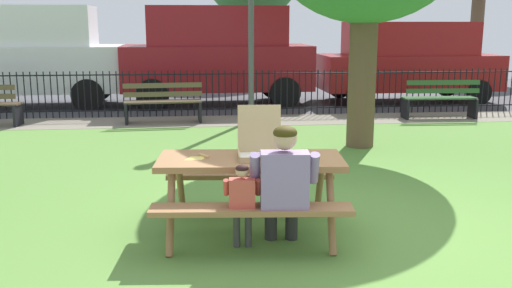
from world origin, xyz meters
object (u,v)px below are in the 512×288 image
Objects in this scene: parked_car_center at (217,53)px; pizza_slice_on_table at (198,157)px; picnic_table_foreground at (251,175)px; parked_car_left at (24,54)px; parked_car_right at (408,60)px; adult_at_table at (284,183)px; child_at_table at (242,199)px; pizza_box_open at (260,144)px; park_bench_center at (163,103)px; park_bench_right at (440,99)px.

pizza_slice_on_table is at bearing -93.07° from parked_car_center.
parked_car_left is at bearing 117.08° from picnic_table_foreground.
pizza_slice_on_table is at bearing -120.70° from parked_car_right.
adult_at_table is at bearing -36.43° from pizza_slice_on_table.
child_at_table reaches higher than picnic_table_foreground.
pizza_box_open is 0.10× the size of parked_car_center.
pizza_box_open reaches higher than pizza_slice_on_table.
parked_car_center reaches higher than park_bench_center.
pizza_slice_on_table is 0.05× the size of parked_car_right.
child_at_table is at bearing 179.76° from adult_at_table.
park_bench_right is (4.86, 7.08, -0.10)m from child_at_table.
pizza_box_open is at bearing 2.63° from pizza_slice_on_table.
park_bench_right is 0.34× the size of parked_car_left.
park_bench_right is 2.84m from parked_car_right.
pizza_box_open is at bearing 34.93° from picnic_table_foreground.
park_bench_right is at bearing 54.17° from picnic_table_foreground.
parked_car_center is (0.11, 9.82, 0.79)m from child_at_table.
parked_car_left is at bearing 114.62° from pizza_slice_on_table.
pizza_box_open is 0.62m from pizza_slice_on_table.
parked_car_right is (4.98, 9.30, 0.50)m from picnic_table_foreground.
picnic_table_foreground is 0.54m from child_at_table.
adult_at_table reaches higher than picnic_table_foreground.
parked_car_left is 4.74m from parked_car_center.
pizza_slice_on_table is at bearing -65.38° from parked_car_left.
parked_car_left reaches higher than adult_at_table.
parked_car_left is at bearing 180.00° from parked_car_center.
pizza_box_open is at bearing 104.42° from adult_at_table.
parked_car_right is at bearing 59.30° from pizza_slice_on_table.
parked_car_center is at bearing 86.93° from pizza_slice_on_table.
picnic_table_foreground is 10.47m from parked_car_left.
picnic_table_foreground is at bearing -125.83° from park_bench_right.
pizza_box_open reaches higher than park_bench_right.
pizza_slice_on_table is (-0.61, -0.03, -0.11)m from pizza_box_open.
adult_at_table is 0.74× the size of park_bench_right.
child_at_table is 0.18× the size of parked_car_center.
adult_at_table reaches higher than pizza_slice_on_table.
pizza_box_open is 0.57× the size of child_at_table.
parked_car_right reaches higher than pizza_box_open.
pizza_slice_on_table is (-0.51, 0.04, 0.18)m from picnic_table_foreground.
parked_car_left is at bearing 142.03° from park_bench_center.
pizza_slice_on_table is at bearing 143.57° from adult_at_table.
park_bench_center and park_bench_right have the same top height.
pizza_slice_on_table is at bearing 124.73° from child_at_table.
pizza_slice_on_table is 0.73m from child_at_table.
adult_at_table is at bearing -115.72° from parked_car_right.
parked_car_right is (0.25, 2.74, 0.68)m from park_bench_right.
park_bench_right is at bearing 51.15° from pizza_slice_on_table.
parked_car_left reaches higher than pizza_slice_on_table.
picnic_table_foreground is 0.31m from pizza_box_open.
parked_car_left reaches higher than park_bench_center.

